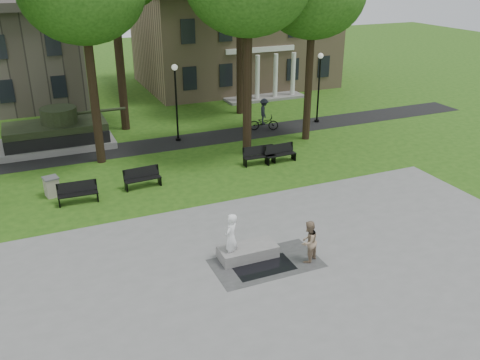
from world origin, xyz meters
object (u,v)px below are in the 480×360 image
(cyclist, at_px, (264,117))
(skateboarder, at_px, (231,238))
(park_bench_0, at_px, (78,192))
(friend_watching, at_px, (309,242))
(concrete_block, at_px, (248,252))
(trash_bin, at_px, (52,187))

(cyclist, bearing_deg, skateboarder, 171.33)
(cyclist, xyz_separation_m, park_bench_0, (-12.66, -6.51, -0.34))
(friend_watching, height_order, cyclist, cyclist)
(friend_watching, height_order, park_bench_0, friend_watching)
(skateboarder, distance_m, cyclist, 16.09)
(skateboarder, distance_m, friend_watching, 2.85)
(concrete_block, bearing_deg, park_bench_0, 125.28)
(concrete_block, distance_m, trash_bin, 10.72)
(park_bench_0, bearing_deg, skateboarder, -55.51)
(concrete_block, distance_m, skateboarder, 0.99)
(skateboarder, height_order, cyclist, cyclist)
(concrete_block, relative_size, friend_watching, 1.35)
(friend_watching, bearing_deg, trash_bin, -78.65)
(cyclist, xyz_separation_m, trash_bin, (-13.70, -5.28, -0.38))
(skateboarder, xyz_separation_m, trash_bin, (-5.64, 8.64, -0.49))
(cyclist, bearing_deg, park_bench_0, 138.64)
(concrete_block, distance_m, cyclist, 15.80)
(skateboarder, height_order, friend_watching, skateboarder)
(concrete_block, xyz_separation_m, skateboarder, (-0.67, 0.03, 0.73))
(trash_bin, bearing_deg, friend_watching, -49.94)
(concrete_block, height_order, friend_watching, friend_watching)
(park_bench_0, height_order, trash_bin, park_bench_0)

